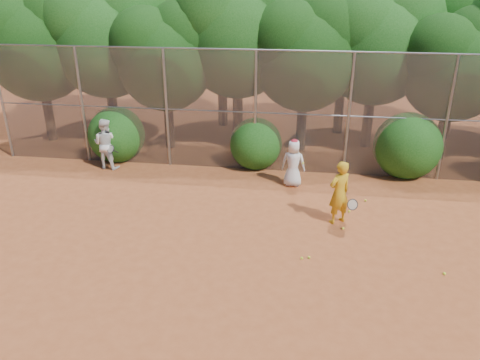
# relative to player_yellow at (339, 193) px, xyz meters

# --- Properties ---
(ground) EXTENTS (80.00, 80.00, 0.00)m
(ground) POSITION_rel_player_yellow_xyz_m (-1.63, -2.56, -0.88)
(ground) COLOR #9C4A23
(ground) RESTS_ON ground
(fence_back) EXTENTS (20.05, 0.09, 4.03)m
(fence_back) POSITION_rel_player_yellow_xyz_m (-1.75, 3.44, 1.18)
(fence_back) COLOR gray
(fence_back) RESTS_ON ground
(tree_0) EXTENTS (4.38, 3.81, 6.00)m
(tree_0) POSITION_rel_player_yellow_xyz_m (-11.08, 5.48, 3.06)
(tree_0) COLOR black
(tree_0) RESTS_ON ground
(tree_1) EXTENTS (4.64, 4.03, 6.35)m
(tree_1) POSITION_rel_player_yellow_xyz_m (-8.57, 5.98, 3.29)
(tree_1) COLOR black
(tree_1) RESTS_ON ground
(tree_2) EXTENTS (3.99, 3.47, 5.47)m
(tree_2) POSITION_rel_player_yellow_xyz_m (-6.08, 5.28, 2.71)
(tree_2) COLOR black
(tree_2) RESTS_ON ground
(tree_3) EXTENTS (4.89, 4.26, 6.70)m
(tree_3) POSITION_rel_player_yellow_xyz_m (-3.57, 6.28, 3.52)
(tree_3) COLOR black
(tree_3) RESTS_ON ground
(tree_4) EXTENTS (4.19, 3.64, 5.73)m
(tree_4) POSITION_rel_player_yellow_xyz_m (-1.08, 5.68, 2.88)
(tree_4) COLOR black
(tree_4) RESTS_ON ground
(tree_5) EXTENTS (4.51, 3.92, 6.17)m
(tree_5) POSITION_rel_player_yellow_xyz_m (1.43, 6.48, 3.17)
(tree_5) COLOR black
(tree_5) RESTS_ON ground
(tree_6) EXTENTS (3.86, 3.36, 5.29)m
(tree_6) POSITION_rel_player_yellow_xyz_m (3.92, 5.47, 2.59)
(tree_6) COLOR black
(tree_6) RESTS_ON ground
(tree_9) EXTENTS (4.83, 4.20, 6.62)m
(tree_9) POSITION_rel_player_yellow_xyz_m (-9.57, 8.28, 3.46)
(tree_9) COLOR black
(tree_9) RESTS_ON ground
(tree_10) EXTENTS (5.15, 4.48, 7.06)m
(tree_10) POSITION_rel_player_yellow_xyz_m (-4.57, 8.49, 3.75)
(tree_10) COLOR black
(tree_10) RESTS_ON ground
(tree_11) EXTENTS (4.64, 4.03, 6.35)m
(tree_11) POSITION_rel_player_yellow_xyz_m (0.43, 8.08, 3.29)
(tree_11) COLOR black
(tree_11) RESTS_ON ground
(tree_12) EXTENTS (5.02, 4.37, 6.88)m
(tree_12) POSITION_rel_player_yellow_xyz_m (4.93, 8.68, 3.64)
(tree_12) COLOR black
(tree_12) RESTS_ON ground
(bush_0) EXTENTS (2.00, 2.00, 2.00)m
(bush_0) POSITION_rel_player_yellow_xyz_m (-7.63, 3.74, 0.12)
(bush_0) COLOR #154812
(bush_0) RESTS_ON ground
(bush_1) EXTENTS (1.80, 1.80, 1.80)m
(bush_1) POSITION_rel_player_yellow_xyz_m (-2.63, 3.74, 0.02)
(bush_1) COLOR #154812
(bush_1) RESTS_ON ground
(bush_2) EXTENTS (2.20, 2.20, 2.20)m
(bush_2) POSITION_rel_player_yellow_xyz_m (2.37, 3.74, 0.22)
(bush_2) COLOR #154812
(bush_2) RESTS_ON ground
(player_yellow) EXTENTS (0.90, 0.71, 1.75)m
(player_yellow) POSITION_rel_player_yellow_xyz_m (0.00, 0.00, 0.00)
(player_yellow) COLOR gold
(player_yellow) RESTS_ON ground
(player_teen) EXTENTS (0.78, 0.55, 1.53)m
(player_teen) POSITION_rel_player_yellow_xyz_m (-1.29, 2.26, -0.11)
(player_teen) COLOR white
(player_teen) RESTS_ON ground
(player_white) EXTENTS (0.94, 0.84, 1.75)m
(player_white) POSITION_rel_player_yellow_xyz_m (-7.67, 2.84, -0.00)
(player_white) COLOR white
(player_white) RESTS_ON ground
(ball_0) EXTENTS (0.07, 0.07, 0.07)m
(ball_0) POSITION_rel_player_yellow_xyz_m (0.15, -0.39, -0.84)
(ball_0) COLOR #CDEB2A
(ball_0) RESTS_ON ground
(ball_1) EXTENTS (0.07, 0.07, 0.07)m
(ball_1) POSITION_rel_player_yellow_xyz_m (0.38, 0.62, -0.84)
(ball_1) COLOR #CDEB2A
(ball_1) RESTS_ON ground
(ball_2) EXTENTS (0.07, 0.07, 0.07)m
(ball_2) POSITION_rel_player_yellow_xyz_m (-0.72, -1.91, -0.84)
(ball_2) COLOR #CDEB2A
(ball_2) RESTS_ON ground
(ball_3) EXTENTS (0.07, 0.07, 0.07)m
(ball_3) POSITION_rel_player_yellow_xyz_m (2.26, -2.14, -0.84)
(ball_3) COLOR #CDEB2A
(ball_3) RESTS_ON ground
(ball_4) EXTENTS (0.07, 0.07, 0.07)m
(ball_4) POSITION_rel_player_yellow_xyz_m (-0.89, -1.97, -0.84)
(ball_4) COLOR #CDEB2A
(ball_4) RESTS_ON ground
(ball_5) EXTENTS (0.07, 0.07, 0.07)m
(ball_5) POSITION_rel_player_yellow_xyz_m (0.90, 1.40, -0.84)
(ball_5) COLOR #CDEB2A
(ball_5) RESTS_ON ground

